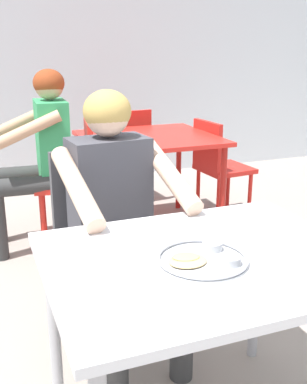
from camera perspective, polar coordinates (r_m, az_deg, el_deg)
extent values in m
cube|color=silver|center=(4.92, -13.41, 20.84)|extent=(12.00, 0.12, 3.40)
cube|color=silver|center=(1.54, 6.15, -8.19)|extent=(1.01, 0.80, 0.03)
cylinder|color=#B2B2B7|center=(1.88, -11.95, -15.97)|extent=(0.04, 0.04, 0.70)
cylinder|color=#B2B2B7|center=(2.17, 12.36, -11.21)|extent=(0.04, 0.04, 0.70)
cylinder|color=#B7BABF|center=(1.49, 5.94, -8.30)|extent=(0.29, 0.29, 0.01)
torus|color=#B7BABF|center=(1.48, 5.95, -7.92)|extent=(0.29, 0.29, 0.01)
cylinder|color=#B2B5BA|center=(1.47, 9.26, -8.18)|extent=(0.07, 0.07, 0.03)
cylinder|color=maroon|center=(1.46, 9.27, -7.99)|extent=(0.06, 0.06, 0.01)
cylinder|color=#B2B5BA|center=(1.56, 7.13, -6.51)|extent=(0.07, 0.07, 0.03)
cylinder|color=#9E4714|center=(1.55, 7.14, -6.33)|extent=(0.06, 0.06, 0.01)
ellipsoid|color=tan|center=(1.47, 4.18, -8.31)|extent=(0.13, 0.11, 0.01)
ellipsoid|color=tan|center=(1.47, 3.92, -7.82)|extent=(0.10, 0.08, 0.01)
cube|color=#3F3F44|center=(2.25, -5.49, -6.90)|extent=(0.47, 0.43, 0.04)
cube|color=#3F3F44|center=(2.32, -7.26, 0.04)|extent=(0.42, 0.08, 0.43)
cylinder|color=#3F3F44|center=(2.30, 0.38, -12.81)|extent=(0.03, 0.03, 0.43)
cylinder|color=#3F3F44|center=(2.18, -8.32, -14.83)|extent=(0.03, 0.03, 0.43)
cylinder|color=#3F3F44|center=(2.54, -2.80, -9.71)|extent=(0.03, 0.03, 0.43)
cylinder|color=#3F3F44|center=(2.43, -10.68, -11.30)|extent=(0.03, 0.03, 0.43)
cylinder|color=#3D3D3D|center=(2.05, 3.46, -16.32)|extent=(0.10, 0.10, 0.47)
cylinder|color=#3D3D3D|center=(2.07, 0.80, -7.27)|extent=(0.16, 0.41, 0.12)
cylinder|color=#3D3D3D|center=(1.94, -4.64, -18.52)|extent=(0.10, 0.10, 0.47)
cylinder|color=#3D3D3D|center=(1.96, -7.08, -8.87)|extent=(0.16, 0.41, 0.12)
cube|color=#3F3F47|center=(2.10, -5.35, 0.05)|extent=(0.36, 0.23, 0.48)
cylinder|color=beige|center=(2.00, 1.97, 2.12)|extent=(0.12, 0.46, 0.25)
cylinder|color=beige|center=(1.84, -9.30, 0.57)|extent=(0.12, 0.46, 0.25)
sphere|color=beige|center=(2.02, -5.63, 9.34)|extent=(0.19, 0.19, 0.19)
ellipsoid|color=tan|center=(2.02, -5.64, 9.74)|extent=(0.21, 0.20, 0.18)
cube|color=red|center=(3.46, -0.55, 6.56)|extent=(0.95, 0.89, 0.03)
cylinder|color=#AD1E18|center=(3.08, -5.26, -2.00)|extent=(0.04, 0.04, 0.70)
cylinder|color=#AD1E18|center=(3.39, 8.37, -0.29)|extent=(0.04, 0.04, 0.70)
cylinder|color=#AD1E18|center=(3.79, -8.49, 1.64)|extent=(0.04, 0.04, 0.70)
cylinder|color=#AD1E18|center=(4.04, 3.06, 2.81)|extent=(0.04, 0.04, 0.70)
cube|color=red|center=(3.34, -10.75, 1.04)|extent=(0.46, 0.46, 0.04)
cube|color=red|center=(3.29, -7.75, 4.96)|extent=(0.10, 0.38, 0.41)
cylinder|color=red|center=(3.26, -13.24, -3.83)|extent=(0.03, 0.03, 0.43)
cylinder|color=red|center=(3.56, -13.16, -2.00)|extent=(0.03, 0.03, 0.43)
cylinder|color=red|center=(3.27, -7.65, -3.48)|extent=(0.03, 0.03, 0.43)
cylinder|color=red|center=(3.57, -8.05, -1.68)|extent=(0.03, 0.03, 0.43)
cube|color=red|center=(3.85, 8.61, 2.80)|extent=(0.41, 0.42, 0.04)
cube|color=red|center=(3.71, 6.50, 5.61)|extent=(0.07, 0.37, 0.38)
cylinder|color=red|center=(4.11, 9.02, 0.62)|extent=(0.03, 0.03, 0.39)
cylinder|color=red|center=(3.88, 11.57, -0.55)|extent=(0.03, 0.03, 0.39)
cylinder|color=red|center=(3.95, 5.42, 0.06)|extent=(0.03, 0.03, 0.39)
cylinder|color=red|center=(3.71, 7.86, -1.20)|extent=(0.03, 0.03, 0.39)
cube|color=red|center=(4.23, -3.89, 4.74)|extent=(0.46, 0.43, 0.04)
cube|color=red|center=(4.03, -2.94, 7.12)|extent=(0.40, 0.08, 0.38)
cylinder|color=red|center=(4.36, -6.70, 1.93)|extent=(0.03, 0.03, 0.43)
cylinder|color=red|center=(4.49, -2.58, 2.47)|extent=(0.03, 0.03, 0.43)
cylinder|color=red|center=(4.09, -5.19, 0.90)|extent=(0.03, 0.03, 0.43)
cylinder|color=red|center=(4.22, -0.85, 1.50)|extent=(0.03, 0.03, 0.43)
cylinder|color=#313131|center=(3.18, -15.11, 0.72)|extent=(0.41, 0.14, 0.12)
cylinder|color=#313131|center=(3.47, -15.43, 2.08)|extent=(0.41, 0.14, 0.12)
cube|color=#339959|center=(3.28, -12.15, 6.19)|extent=(0.22, 0.35, 0.53)
cylinder|color=tan|center=(3.05, -15.21, 7.15)|extent=(0.46, 0.10, 0.25)
cylinder|color=tan|center=(3.45, -15.65, 8.27)|extent=(0.46, 0.10, 0.25)
sphere|color=tan|center=(3.23, -12.57, 12.53)|extent=(0.19, 0.19, 0.19)
ellipsoid|color=maroon|center=(3.23, -12.58, 12.78)|extent=(0.21, 0.20, 0.18)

